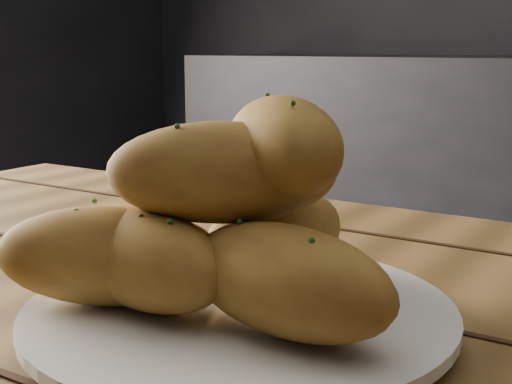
% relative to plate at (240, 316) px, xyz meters
% --- Properties ---
extents(plate, '(0.28, 0.28, 0.02)m').
position_rel_plate_xyz_m(plate, '(0.00, 0.00, 0.00)').
color(plate, silver).
rests_on(plate, table).
extents(bread_rolls, '(0.28, 0.24, 0.14)m').
position_rel_plate_xyz_m(bread_rolls, '(-0.01, -0.01, 0.06)').
color(bread_rolls, '#A3792D').
rests_on(bread_rolls, plate).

